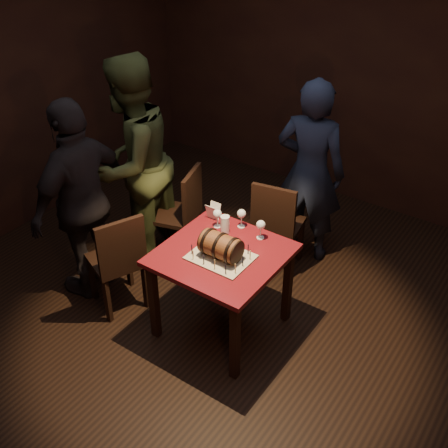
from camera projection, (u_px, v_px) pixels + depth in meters
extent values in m
plane|color=black|center=(216.00, 319.00, 4.69)|extent=(5.00, 5.00, 0.00)
cube|color=black|center=(359.00, 74.00, 5.63)|extent=(5.00, 0.04, 2.80)
cube|color=#520D15|center=(222.00, 255.00, 4.23)|extent=(0.90, 0.90, 0.04)
cube|color=black|center=(154.00, 301.00, 4.35)|extent=(0.06, 0.06, 0.71)
cube|color=black|center=(235.00, 341.00, 3.99)|extent=(0.06, 0.06, 0.71)
cube|color=black|center=(211.00, 253.00, 4.87)|extent=(0.06, 0.06, 0.71)
cube|color=black|center=(288.00, 285.00, 4.51)|extent=(0.06, 0.06, 0.71)
cube|color=#B0A58E|center=(221.00, 257.00, 4.16)|extent=(0.45, 0.35, 0.01)
cylinder|color=brown|center=(221.00, 246.00, 4.10)|extent=(0.28, 0.19, 0.19)
cylinder|color=black|center=(209.00, 241.00, 4.15)|extent=(0.02, 0.21, 0.21)
cylinder|color=black|center=(221.00, 246.00, 4.10)|extent=(0.02, 0.21, 0.21)
cylinder|color=black|center=(233.00, 251.00, 4.05)|extent=(0.02, 0.21, 0.21)
cylinder|color=black|center=(205.00, 239.00, 4.17)|extent=(0.01, 0.18, 0.18)
cylinder|color=black|center=(237.00, 253.00, 4.03)|extent=(0.01, 0.18, 0.18)
cylinder|color=black|center=(202.00, 239.00, 4.18)|extent=(0.04, 0.02, 0.02)
sphere|color=black|center=(200.00, 238.00, 4.19)|extent=(0.03, 0.03, 0.03)
cylinder|color=#EEDF8E|center=(193.00, 255.00, 4.10)|extent=(0.01, 0.01, 0.08)
cylinder|color=black|center=(193.00, 250.00, 4.08)|extent=(0.00, 0.00, 0.01)
cylinder|color=black|center=(204.00, 260.00, 4.06)|extent=(0.01, 0.01, 0.08)
cylinder|color=black|center=(204.00, 255.00, 4.03)|extent=(0.00, 0.00, 0.01)
cylinder|color=#EEDF8E|center=(215.00, 264.00, 4.01)|extent=(0.01, 0.01, 0.08)
cylinder|color=black|center=(215.00, 259.00, 3.99)|extent=(0.00, 0.00, 0.01)
cylinder|color=black|center=(226.00, 269.00, 3.97)|extent=(0.01, 0.01, 0.08)
cylinder|color=black|center=(226.00, 264.00, 3.94)|extent=(0.00, 0.00, 0.01)
cylinder|color=#EEDF8E|center=(235.00, 268.00, 3.97)|extent=(0.01, 0.01, 0.08)
cylinder|color=black|center=(235.00, 263.00, 3.95)|extent=(0.00, 0.00, 0.01)
cylinder|color=black|center=(243.00, 261.00, 4.04)|extent=(0.01, 0.01, 0.08)
cylinder|color=black|center=(243.00, 256.00, 4.02)|extent=(0.00, 0.00, 0.01)
cylinder|color=#EEDF8E|center=(250.00, 255.00, 4.11)|extent=(0.01, 0.01, 0.08)
cylinder|color=black|center=(250.00, 250.00, 4.08)|extent=(0.00, 0.00, 0.01)
cylinder|color=black|center=(248.00, 249.00, 4.16)|extent=(0.01, 0.01, 0.08)
cylinder|color=black|center=(248.00, 244.00, 4.14)|extent=(0.00, 0.00, 0.01)
cylinder|color=#EEDF8E|center=(237.00, 245.00, 4.21)|extent=(0.01, 0.01, 0.08)
cylinder|color=black|center=(237.00, 240.00, 4.18)|extent=(0.00, 0.00, 0.01)
cylinder|color=black|center=(227.00, 241.00, 4.26)|extent=(0.01, 0.01, 0.08)
cylinder|color=black|center=(227.00, 236.00, 4.23)|extent=(0.00, 0.00, 0.01)
cylinder|color=#EEDF8E|center=(216.00, 236.00, 4.30)|extent=(0.01, 0.01, 0.08)
cylinder|color=black|center=(216.00, 232.00, 4.28)|extent=(0.00, 0.00, 0.01)
cylinder|color=black|center=(207.00, 237.00, 4.29)|extent=(0.01, 0.01, 0.08)
cylinder|color=black|center=(207.00, 232.00, 4.27)|extent=(0.00, 0.00, 0.01)
cylinder|color=#EEDF8E|center=(200.00, 243.00, 4.23)|extent=(0.01, 0.01, 0.08)
cylinder|color=black|center=(200.00, 238.00, 4.20)|extent=(0.00, 0.00, 0.01)
cylinder|color=black|center=(192.00, 249.00, 4.16)|extent=(0.01, 0.01, 0.08)
cylinder|color=black|center=(192.00, 245.00, 4.14)|extent=(0.00, 0.00, 0.01)
cylinder|color=silver|center=(217.00, 226.00, 4.50)|extent=(0.06, 0.06, 0.01)
cylinder|color=silver|center=(217.00, 222.00, 4.48)|extent=(0.01, 0.01, 0.09)
sphere|color=silver|center=(217.00, 214.00, 4.44)|extent=(0.07, 0.07, 0.07)
sphere|color=#591114|center=(217.00, 214.00, 4.44)|extent=(0.05, 0.05, 0.05)
cylinder|color=silver|center=(241.00, 226.00, 4.50)|extent=(0.06, 0.06, 0.01)
cylinder|color=silver|center=(241.00, 222.00, 4.48)|extent=(0.01, 0.01, 0.09)
sphere|color=silver|center=(242.00, 214.00, 4.44)|extent=(0.07, 0.07, 0.07)
cylinder|color=silver|center=(260.00, 238.00, 4.37)|extent=(0.06, 0.06, 0.01)
cylinder|color=silver|center=(261.00, 233.00, 4.35)|extent=(0.01, 0.01, 0.09)
sphere|color=silver|center=(261.00, 225.00, 4.31)|extent=(0.07, 0.07, 0.07)
sphere|color=#BF594C|center=(261.00, 225.00, 4.31)|extent=(0.05, 0.05, 0.05)
cylinder|color=silver|center=(225.00, 225.00, 4.40)|extent=(0.07, 0.07, 0.15)
cylinder|color=#9E5414|center=(225.00, 226.00, 4.41)|extent=(0.06, 0.06, 0.11)
cylinder|color=white|center=(225.00, 219.00, 4.37)|extent=(0.06, 0.06, 0.02)
cube|color=black|center=(279.00, 225.00, 5.07)|extent=(0.47, 0.47, 0.04)
cube|color=black|center=(301.00, 240.00, 5.27)|extent=(0.04, 0.04, 0.43)
cube|color=black|center=(267.00, 232.00, 5.39)|extent=(0.04, 0.04, 0.43)
cube|color=black|center=(289.00, 260.00, 5.02)|extent=(0.04, 0.04, 0.43)
cube|color=black|center=(253.00, 251.00, 5.13)|extent=(0.04, 0.04, 0.43)
cube|color=black|center=(273.00, 211.00, 4.80)|extent=(0.40, 0.11, 0.46)
cube|color=black|center=(175.00, 215.00, 5.21)|extent=(0.50, 0.50, 0.04)
cube|color=black|center=(167.00, 223.00, 5.52)|extent=(0.04, 0.04, 0.43)
cube|color=black|center=(152.00, 242.00, 5.25)|extent=(0.04, 0.04, 0.43)
cube|color=black|center=(199.00, 229.00, 5.43)|extent=(0.04, 0.04, 0.43)
cube|color=black|center=(186.00, 249.00, 5.16)|extent=(0.04, 0.04, 0.43)
cube|color=black|center=(192.00, 195.00, 5.02)|extent=(0.15, 0.39, 0.46)
cube|color=black|center=(116.00, 260.00, 4.63)|extent=(0.52, 0.52, 0.04)
cube|color=black|center=(129.00, 265.00, 4.95)|extent=(0.04, 0.04, 0.43)
cube|color=black|center=(92.00, 278.00, 4.80)|extent=(0.04, 0.04, 0.43)
cube|color=black|center=(146.00, 286.00, 4.71)|extent=(0.04, 0.04, 0.43)
cube|color=black|center=(108.00, 301.00, 4.56)|extent=(0.04, 0.04, 0.43)
cube|color=black|center=(121.00, 247.00, 4.36)|extent=(0.19, 0.38, 0.46)
imported|color=#191F33|center=(310.00, 172.00, 5.02)|extent=(0.70, 0.52, 1.74)
imported|color=#3A4120|center=(131.00, 163.00, 4.96)|extent=(0.79, 0.98, 1.93)
imported|color=black|center=(83.00, 201.00, 4.58)|extent=(0.45, 1.04, 1.77)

